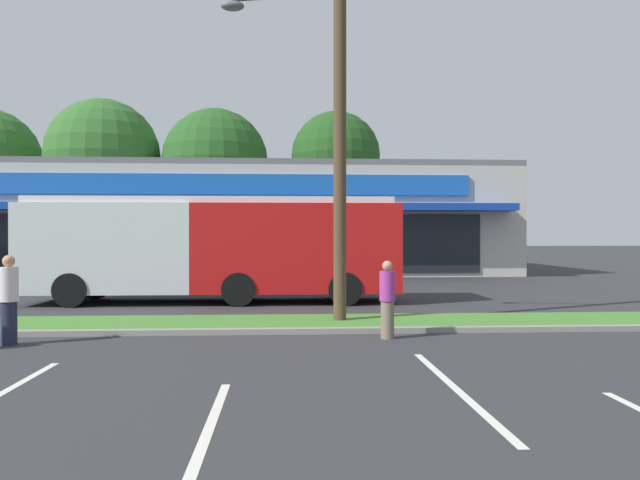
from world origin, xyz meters
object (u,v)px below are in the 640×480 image
pedestrian_by_pole (9,300)px  pedestrian_far (387,299)px  car_1 (257,268)px  city_bus (214,246)px  utility_pole (334,79)px

pedestrian_by_pole → pedestrian_far: 7.33m
car_1 → city_bus: bearing=80.3°
car_1 → pedestrian_by_pole: 14.17m
utility_pole → city_bus: utility_pole is taller
pedestrian_by_pole → utility_pole: bearing=-19.1°
utility_pole → car_1: 12.53m
utility_pole → pedestrian_by_pole: bearing=-160.3°
utility_pole → pedestrian_far: utility_pole is taller
city_bus → pedestrian_by_pole: 8.00m
pedestrian_by_pole → pedestrian_far: (7.33, 0.29, -0.07)m
pedestrian_far → utility_pole: bearing=-147.3°
pedestrian_far → car_1: bearing=-158.2°
utility_pole → city_bus: 7.24m
car_1 → pedestrian_far: size_ratio=2.61×
utility_pole → pedestrian_by_pole: utility_pole is taller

